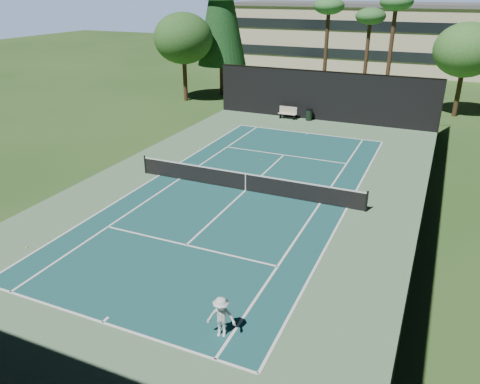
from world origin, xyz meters
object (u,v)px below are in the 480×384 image
(tennis_ball_c, at_px, (261,160))
(player, at_px, (221,317))
(tennis_ball_b, at_px, (211,177))
(park_bench, at_px, (288,112))
(tennis_net, at_px, (246,181))
(tennis_ball_d, at_px, (200,148))
(tennis_ball_a, at_px, (27,248))
(trash_bin, at_px, (309,115))

(tennis_ball_c, bearing_deg, player, -72.96)
(tennis_ball_b, xyz_separation_m, park_bench, (-0.13, 14.35, 0.51))
(park_bench, bearing_deg, player, -75.93)
(tennis_net, distance_m, player, 11.50)
(player, distance_m, tennis_ball_b, 13.49)
(tennis_ball_b, height_order, tennis_ball_d, tennis_ball_b)
(player, relative_size, tennis_ball_b, 21.81)
(tennis_ball_c, xyz_separation_m, park_bench, (-1.73, 10.42, 0.52))
(tennis_ball_a, xyz_separation_m, tennis_ball_d, (0.27, 14.78, -0.01))
(tennis_net, relative_size, tennis_ball_b, 198.43)
(tennis_ball_b, relative_size, trash_bin, 0.07)
(tennis_ball_b, height_order, park_bench, park_bench)
(tennis_ball_c, height_order, park_bench, park_bench)
(tennis_net, distance_m, trash_bin, 15.59)
(tennis_ball_a, distance_m, trash_bin, 25.38)
(tennis_ball_c, bearing_deg, trash_bin, 89.79)
(tennis_ball_c, height_order, trash_bin, trash_bin)
(park_bench, height_order, trash_bin, park_bench)
(tennis_ball_c, bearing_deg, tennis_ball_d, 173.38)
(tennis_ball_d, distance_m, trash_bin, 11.17)
(player, bearing_deg, park_bench, 89.08)
(player, bearing_deg, tennis_ball_d, 105.41)
(tennis_net, bearing_deg, trash_bin, 93.56)
(trash_bin, bearing_deg, tennis_net, -86.44)
(park_bench, xyz_separation_m, trash_bin, (1.77, 0.22, -0.07))
(tennis_net, bearing_deg, tennis_ball_a, -122.87)
(player, height_order, park_bench, player)
(player, xyz_separation_m, tennis_ball_d, (-9.57, 16.32, -0.68))
(park_bench, bearing_deg, tennis_ball_a, -97.57)
(tennis_ball_c, relative_size, trash_bin, 0.06)
(park_bench, bearing_deg, tennis_ball_b, -89.49)
(player, height_order, tennis_ball_b, player)
(tennis_ball_a, distance_m, tennis_ball_c, 15.08)
(tennis_ball_a, distance_m, park_bench, 24.87)
(tennis_ball_c, relative_size, tennis_ball_d, 1.01)
(tennis_ball_a, bearing_deg, park_bench, 82.43)
(tennis_net, relative_size, park_bench, 8.60)
(tennis_net, distance_m, tennis_ball_b, 2.84)
(tennis_net, distance_m, tennis_ball_d, 7.95)
(tennis_ball_d, relative_size, trash_bin, 0.06)
(tennis_ball_a, height_order, tennis_ball_c, tennis_ball_a)
(tennis_ball_b, bearing_deg, park_bench, 90.51)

